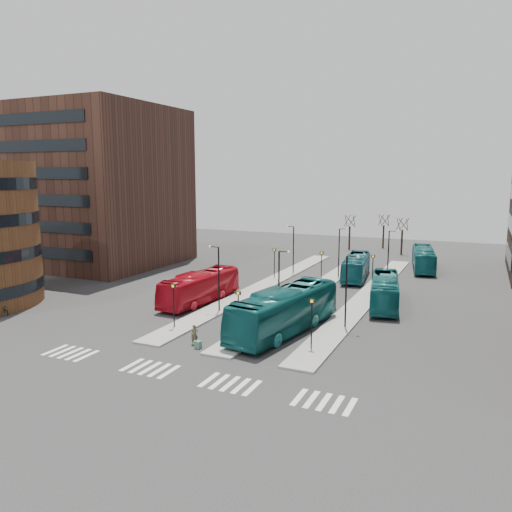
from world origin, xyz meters
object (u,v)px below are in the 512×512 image
at_px(teal_bus_a, 285,310).
at_px(bicycle_far, 1,311).
at_px(suitcase, 198,345).
at_px(traveller, 195,335).
at_px(teal_bus_b, 356,267).
at_px(teal_bus_c, 385,291).
at_px(teal_bus_d, 423,259).
at_px(commuter_b, 236,317).
at_px(commuter_c, 276,324).
at_px(commuter_a, 189,300).
at_px(red_bus, 200,287).

relative_size(teal_bus_a, bicycle_far, 7.54).
relative_size(suitcase, teal_bus_a, 0.04).
bearing_deg(traveller, teal_bus_a, 7.53).
xyz_separation_m(teal_bus_b, teal_bus_c, (5.58, -11.77, 0.01)).
height_order(teal_bus_d, traveller, teal_bus_d).
bearing_deg(bicycle_far, suitcase, -94.51).
height_order(teal_bus_a, traveller, teal_bus_a).
distance_m(commuter_b, commuter_c, 3.95).
bearing_deg(teal_bus_d, commuter_a, -130.24).
bearing_deg(commuter_b, teal_bus_d, 3.53).
distance_m(teal_bus_a, bicycle_far, 26.15).
xyz_separation_m(teal_bus_b, commuter_a, (-11.22, -20.72, -0.60)).
xyz_separation_m(teal_bus_a, teal_bus_d, (7.30, 32.78, -0.31)).
bearing_deg(commuter_a, teal_bus_c, -127.81).
distance_m(teal_bus_b, traveller, 29.58).
bearing_deg(commuter_a, teal_bus_b, -94.29).
relative_size(teal_bus_d, traveller, 7.20).
bearing_deg(teal_bus_c, teal_bus_a, -126.50).
relative_size(red_bus, commuter_a, 6.37).
height_order(teal_bus_a, commuter_c, teal_bus_a).
height_order(teal_bus_c, commuter_b, teal_bus_c).
relative_size(suitcase, teal_bus_d, 0.05).
bearing_deg(teal_bus_d, teal_bus_c, -102.78).
xyz_separation_m(red_bus, commuter_c, (10.81, -6.30, -0.73)).
height_order(teal_bus_b, bicycle_far, teal_bus_b).
xyz_separation_m(commuter_a, bicycle_far, (-14.49, -8.97, -0.42)).
height_order(commuter_b, commuter_c, commuter_c).
height_order(commuter_a, bicycle_far, commuter_a).
distance_m(teal_bus_b, teal_bus_c, 13.02).
height_order(teal_bus_b, teal_bus_d, teal_bus_d).
xyz_separation_m(red_bus, teal_bus_c, (17.15, 6.22, -0.07)).
distance_m(red_bus, teal_bus_b, 21.38).
relative_size(red_bus, traveller, 7.34).
relative_size(teal_bus_b, commuter_a, 6.05).
height_order(suitcase, teal_bus_b, teal_bus_b).
height_order(suitcase, commuter_c, commuter_c).
xyz_separation_m(teal_bus_c, commuter_a, (-16.80, -8.96, -0.62)).
xyz_separation_m(commuter_b, bicycle_far, (-21.04, -5.98, -0.35)).
relative_size(teal_bus_c, teal_bus_d, 0.98).
distance_m(suitcase, bicycle_far, 20.93).
bearing_deg(teal_bus_c, suitcase, -129.61).
bearing_deg(traveller, bicycle_far, 142.11).
xyz_separation_m(red_bus, teal_bus_d, (18.53, 27.29, -0.03)).
height_order(teal_bus_a, commuter_b, teal_bus_a).
relative_size(teal_bus_a, commuter_c, 7.92).
bearing_deg(commuter_b, teal_bus_c, -17.71).
relative_size(teal_bus_b, commuter_c, 6.38).
distance_m(red_bus, traveller, 12.65).
relative_size(commuter_a, commuter_c, 1.05).
bearing_deg(commuter_a, suitcase, 149.60).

